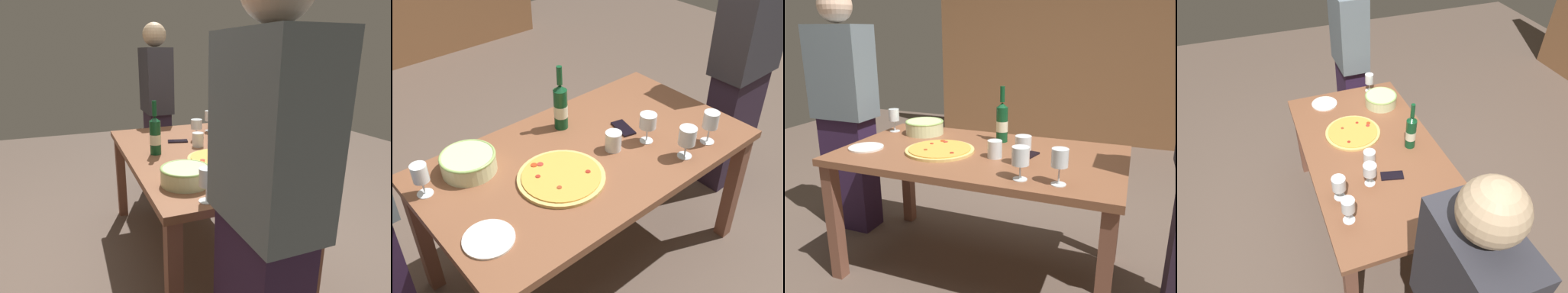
# 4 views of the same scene
# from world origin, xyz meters

# --- Properties ---
(ground_plane) EXTENTS (8.00, 8.00, 0.00)m
(ground_plane) POSITION_xyz_m (0.00, 0.00, 0.00)
(ground_plane) COLOR brown
(dining_table) EXTENTS (1.60, 0.90, 0.75)m
(dining_table) POSITION_xyz_m (0.00, 0.00, 0.66)
(dining_table) COLOR brown
(dining_table) RESTS_ON ground
(pizza) EXTENTS (0.40, 0.40, 0.02)m
(pizza) POSITION_xyz_m (-0.22, -0.07, 0.76)
(pizza) COLOR #DFBB67
(pizza) RESTS_ON dining_table
(serving_bowl) EXTENTS (0.25, 0.25, 0.09)m
(serving_bowl) POSITION_xyz_m (-0.50, 0.25, 0.80)
(serving_bowl) COLOR beige
(serving_bowl) RESTS_ON dining_table
(wine_bottle) EXTENTS (0.07, 0.07, 0.35)m
(wine_bottle) POSITION_xyz_m (0.04, 0.26, 0.88)
(wine_bottle) COLOR #104724
(wine_bottle) RESTS_ON dining_table
(wine_glass_near_pizza) EXTENTS (0.08, 0.08, 0.17)m
(wine_glass_near_pizza) POSITION_xyz_m (0.51, -0.32, 0.87)
(wine_glass_near_pizza) COLOR white
(wine_glass_near_pizza) RESTS_ON dining_table
(wine_glass_by_bottle) EXTENTS (0.08, 0.08, 0.16)m
(wine_glass_by_bottle) POSITION_xyz_m (0.33, -0.32, 0.86)
(wine_glass_by_bottle) COLOR white
(wine_glass_by_bottle) RESTS_ON dining_table
(wine_glass_far_left) EXTENTS (0.08, 0.08, 0.15)m
(wine_glass_far_left) POSITION_xyz_m (0.28, -0.12, 0.86)
(wine_glass_far_left) COLOR white
(wine_glass_far_left) RESTS_ON dining_table
(wine_glass_far_right) EXTENTS (0.07, 0.07, 0.16)m
(wine_glass_far_right) POSITION_xyz_m (-0.72, 0.23, 0.85)
(wine_glass_far_right) COLOR white
(wine_glass_far_right) RESTS_ON dining_table
(cup_amber) EXTENTS (0.08, 0.08, 0.10)m
(cup_amber) POSITION_xyz_m (0.11, -0.06, 0.80)
(cup_amber) COLOR white
(cup_amber) RESTS_ON dining_table
(side_plate) EXTENTS (0.20, 0.20, 0.01)m
(side_plate) POSITION_xyz_m (-0.65, -0.18, 0.76)
(side_plate) COLOR white
(side_plate) RESTS_ON dining_table
(cell_phone) EXTENTS (0.10, 0.16, 0.01)m
(cell_phone) POSITION_xyz_m (0.27, 0.03, 0.76)
(cell_phone) COLOR black
(cell_phone) RESTS_ON dining_table
(person_host) EXTENTS (0.41, 0.24, 1.69)m
(person_host) POSITION_xyz_m (-1.09, 0.18, 0.86)
(person_host) COLOR #2F1C3C
(person_host) RESTS_ON ground
(person_guest_left) EXTENTS (0.41, 0.24, 1.65)m
(person_guest_left) POSITION_xyz_m (1.20, -0.06, 0.84)
(person_guest_left) COLOR #2C2032
(person_guest_left) RESTS_ON ground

